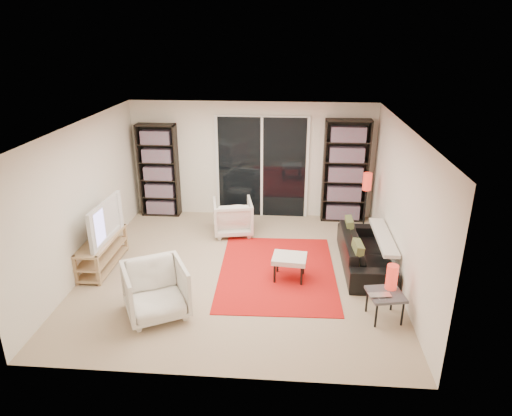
% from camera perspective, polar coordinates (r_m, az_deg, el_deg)
% --- Properties ---
extents(floor, '(5.00, 5.00, 0.00)m').
position_cam_1_polar(floor, '(7.63, -2.07, -7.78)').
color(floor, tan).
rests_on(floor, ground).
extents(wall_back, '(5.00, 0.02, 2.40)m').
position_cam_1_polar(wall_back, '(9.49, -0.45, 6.01)').
color(wall_back, silver).
rests_on(wall_back, ground).
extents(wall_front, '(5.00, 0.02, 2.40)m').
position_cam_1_polar(wall_front, '(4.89, -5.61, -9.71)').
color(wall_front, silver).
rests_on(wall_front, ground).
extents(wall_left, '(0.02, 5.00, 2.40)m').
position_cam_1_polar(wall_left, '(7.81, -20.73, 1.15)').
color(wall_left, silver).
rests_on(wall_left, ground).
extents(wall_right, '(0.02, 5.00, 2.40)m').
position_cam_1_polar(wall_right, '(7.28, 17.74, 0.09)').
color(wall_right, silver).
rests_on(wall_right, ground).
extents(ceiling, '(5.00, 5.00, 0.02)m').
position_cam_1_polar(ceiling, '(6.80, -2.34, 10.18)').
color(ceiling, white).
rests_on(ceiling, wall_back).
extents(sliding_door, '(1.92, 0.08, 2.16)m').
position_cam_1_polar(sliding_door, '(9.48, 0.74, 5.05)').
color(sliding_door, white).
rests_on(sliding_door, ground).
extents(bookshelf_left, '(0.80, 0.30, 1.95)m').
position_cam_1_polar(bookshelf_left, '(9.76, -12.06, 4.59)').
color(bookshelf_left, black).
rests_on(bookshelf_left, ground).
extents(bookshelf_right, '(0.90, 0.30, 2.10)m').
position_cam_1_polar(bookshelf_right, '(9.40, 11.11, 4.50)').
color(bookshelf_right, black).
rests_on(bookshelf_right, ground).
extents(tv_stand, '(0.42, 1.31, 0.50)m').
position_cam_1_polar(tv_stand, '(8.05, -18.66, -5.23)').
color(tv_stand, tan).
rests_on(tv_stand, floor).
extents(tv, '(0.21, 1.16, 0.66)m').
position_cam_1_polar(tv, '(7.82, -19.02, -1.51)').
color(tv, black).
rests_on(tv, tv_stand).
extents(rug, '(1.95, 2.59, 0.01)m').
position_cam_1_polar(rug, '(7.58, 2.66, -7.94)').
color(rug, red).
rests_on(rug, floor).
extents(sofa, '(0.76, 1.89, 0.55)m').
position_cam_1_polar(sofa, '(7.83, 13.50, -5.34)').
color(sofa, black).
rests_on(sofa, floor).
extents(armchair_back, '(0.86, 0.88, 0.68)m').
position_cam_1_polar(armchair_back, '(8.83, -2.92, -1.11)').
color(armchair_back, silver).
rests_on(armchair_back, floor).
extents(armchair_front, '(1.10, 1.11, 0.76)m').
position_cam_1_polar(armchair_front, '(6.51, -12.42, -10.04)').
color(armchair_front, silver).
rests_on(armchair_front, floor).
extents(ottoman, '(0.57, 0.48, 0.40)m').
position_cam_1_polar(ottoman, '(7.25, 4.21, -6.44)').
color(ottoman, silver).
rests_on(ottoman, floor).
extents(side_table, '(0.53, 0.53, 0.40)m').
position_cam_1_polar(side_table, '(6.53, 15.89, -10.54)').
color(side_table, '#45444A').
rests_on(side_table, floor).
extents(laptop, '(0.32, 0.23, 0.02)m').
position_cam_1_polar(laptop, '(6.38, 15.32, -10.67)').
color(laptop, silver).
rests_on(laptop, side_table).
extents(table_lamp, '(0.16, 0.16, 0.35)m').
position_cam_1_polar(table_lamp, '(6.55, 16.62, -8.25)').
color(table_lamp, red).
rests_on(table_lamp, side_table).
extents(floor_lamp, '(0.19, 0.19, 1.23)m').
position_cam_1_polar(floor_lamp, '(8.85, 13.65, 2.36)').
color(floor_lamp, black).
rests_on(floor_lamp, floor).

